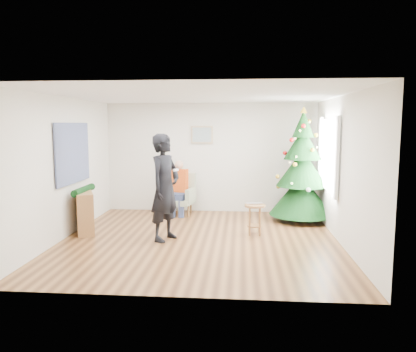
# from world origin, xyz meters

# --- Properties ---
(floor) EXTENTS (5.00, 5.00, 0.00)m
(floor) POSITION_xyz_m (0.00, 0.00, 0.00)
(floor) COLOR brown
(floor) RESTS_ON ground
(ceiling) EXTENTS (5.00, 5.00, 0.00)m
(ceiling) POSITION_xyz_m (0.00, 0.00, 2.60)
(ceiling) COLOR white
(ceiling) RESTS_ON wall_back
(wall_back) EXTENTS (5.00, 0.00, 5.00)m
(wall_back) POSITION_xyz_m (0.00, 2.50, 1.30)
(wall_back) COLOR silver
(wall_back) RESTS_ON floor
(wall_front) EXTENTS (5.00, 0.00, 5.00)m
(wall_front) POSITION_xyz_m (0.00, -2.50, 1.30)
(wall_front) COLOR silver
(wall_front) RESTS_ON floor
(wall_left) EXTENTS (0.00, 5.00, 5.00)m
(wall_left) POSITION_xyz_m (-2.50, 0.00, 1.30)
(wall_left) COLOR silver
(wall_left) RESTS_ON floor
(wall_right) EXTENTS (0.00, 5.00, 5.00)m
(wall_right) POSITION_xyz_m (2.50, 0.00, 1.30)
(wall_right) COLOR silver
(wall_right) RESTS_ON floor
(window_panel) EXTENTS (0.04, 1.30, 1.40)m
(window_panel) POSITION_xyz_m (2.47, 1.00, 1.50)
(window_panel) COLOR white
(window_panel) RESTS_ON wall_right
(curtains) EXTENTS (0.05, 1.75, 1.50)m
(curtains) POSITION_xyz_m (2.44, 1.00, 1.50)
(curtains) COLOR white
(curtains) RESTS_ON wall_right
(christmas_tree) EXTENTS (1.37, 1.37, 2.48)m
(christmas_tree) POSITION_xyz_m (2.05, 1.68, 1.12)
(christmas_tree) COLOR #3F2816
(christmas_tree) RESTS_ON floor
(stool) EXTENTS (0.39, 0.39, 0.58)m
(stool) POSITION_xyz_m (1.01, 0.43, 0.30)
(stool) COLOR brown
(stool) RESTS_ON floor
(laptop) EXTENTS (0.36, 0.27, 0.03)m
(laptop) POSITION_xyz_m (1.01, 0.43, 0.60)
(laptop) COLOR silver
(laptop) RESTS_ON stool
(armchair) EXTENTS (0.79, 0.76, 0.96)m
(armchair) POSITION_xyz_m (-0.69, 2.06, 0.35)
(armchair) COLOR #A0AC8B
(armchair) RESTS_ON floor
(seated_person) EXTENTS (0.44, 0.59, 1.26)m
(seated_person) POSITION_xyz_m (-0.70, 2.01, 0.64)
(seated_person) COLOR navy
(seated_person) RESTS_ON armchair
(standing_man) EXTENTS (0.71, 0.83, 1.93)m
(standing_man) POSITION_xyz_m (-0.63, -0.05, 0.97)
(standing_man) COLOR black
(standing_man) RESTS_ON floor
(game_controller) EXTENTS (0.09, 0.13, 0.04)m
(game_controller) POSITION_xyz_m (-0.42, -0.08, 1.29)
(game_controller) COLOR white
(game_controller) RESTS_ON standing_man
(console) EXTENTS (0.69, 1.03, 0.80)m
(console) POSITION_xyz_m (-2.33, 0.42, 0.40)
(console) COLOR brown
(console) RESTS_ON floor
(garland) EXTENTS (0.14, 0.90, 0.14)m
(garland) POSITION_xyz_m (-2.33, 0.42, 0.82)
(garland) COLOR black
(garland) RESTS_ON console
(tapestry) EXTENTS (0.03, 1.50, 1.15)m
(tapestry) POSITION_xyz_m (-2.46, 0.30, 1.55)
(tapestry) COLOR black
(tapestry) RESTS_ON wall_left
(framed_picture) EXTENTS (0.52, 0.05, 0.42)m
(framed_picture) POSITION_xyz_m (-0.20, 2.46, 1.85)
(framed_picture) COLOR tan
(framed_picture) RESTS_ON wall_back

